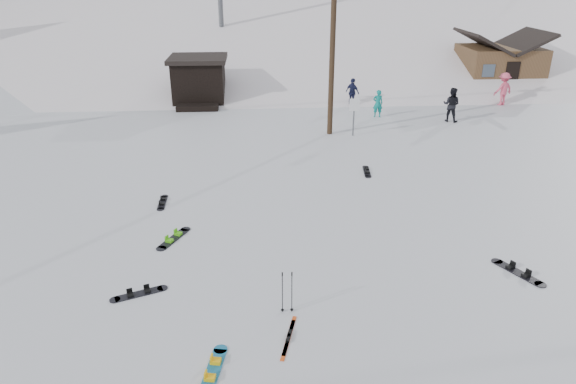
{
  "coord_description": "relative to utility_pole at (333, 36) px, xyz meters",
  "views": [
    {
      "loc": [
        -1.71,
        -10.4,
        7.64
      ],
      "look_at": [
        -0.77,
        3.74,
        1.4
      ],
      "focal_mm": 32.0,
      "sensor_mm": 36.0,
      "label": 1
    }
  ],
  "objects": [
    {
      "name": "cabin",
      "position": [
        13.0,
        10.0,
        -3.2
      ],
      "size": [
        5.39,
        4.4,
        3.77
      ],
      "color": "brown",
      "rests_on": "ground"
    },
    {
      "name": "lift_hut",
      "position": [
        -7.0,
        6.94,
        -3.32
      ],
      "size": [
        3.4,
        4.1,
        2.75
      ],
      "color": "black",
      "rests_on": "ground"
    },
    {
      "name": "hero_snowboard",
      "position": [
        -4.71,
        -16.15,
        -4.65
      ],
      "size": [
        0.54,
        1.59,
        0.11
      ],
      "rotation": [
        0.0,
        0.0,
        1.39
      ],
      "color": "#1976A6",
      "rests_on": "ground"
    },
    {
      "name": "board_scatter_d",
      "position": [
        3.32,
        -12.97,
        -4.65
      ],
      "size": [
        0.94,
        1.5,
        0.12
      ],
      "rotation": [
        0.0,
        0.0,
        -1.09
      ],
      "color": "black",
      "rests_on": "ground"
    },
    {
      "name": "board_scatter_a",
      "position": [
        -6.77,
        -13.28,
        -4.65
      ],
      "size": [
        1.38,
        0.71,
        0.1
      ],
      "rotation": [
        0.0,
        0.0,
        0.38
      ],
      "color": "black",
      "rests_on": "ground"
    },
    {
      "name": "treeline_crest",
      "position": [
        -2.0,
        72.0,
        -4.68
      ],
      "size": [
        50.0,
        6.0,
        10.0
      ],
      "primitive_type": null,
      "color": "black",
      "rests_on": "ski_slope"
    },
    {
      "name": "hero_skis",
      "position": [
        -3.08,
        -15.2,
        -4.66
      ],
      "size": [
        0.47,
        1.5,
        0.08
      ],
      "rotation": [
        0.0,
        0.0,
        -0.26
      ],
      "color": "#C54314",
      "rests_on": "ground"
    },
    {
      "name": "ridge_right",
      "position": [
        36.0,
        36.0,
        -15.68
      ],
      "size": [
        45.66,
        93.98,
        54.59
      ],
      "primitive_type": "cube",
      "rotation": [
        0.21,
        -0.05,
        -0.12
      ],
      "color": "silver",
      "rests_on": "ground"
    },
    {
      "name": "board_scatter_c",
      "position": [
        -6.28,
        -10.41,
        -4.65
      ],
      "size": [
        0.88,
        1.47,
        0.11
      ],
      "rotation": [
        0.0,
        0.0,
        1.11
      ],
      "color": "black",
      "rests_on": "ground"
    },
    {
      "name": "ground",
      "position": [
        -2.0,
        -14.0,
        -4.68
      ],
      "size": [
        200.0,
        200.0,
        0.0
      ],
      "primitive_type": "plane",
      "color": "silver",
      "rests_on": "ground"
    },
    {
      "name": "board_scatter_b",
      "position": [
        -7.04,
        -7.74,
        -4.66
      ],
      "size": [
        0.28,
        1.35,
        0.09
      ],
      "rotation": [
        0.0,
        0.0,
        1.6
      ],
      "color": "black",
      "rests_on": "ground"
    },
    {
      "name": "trail_sign",
      "position": [
        1.1,
        -0.42,
        -3.41
      ],
      "size": [
        0.5,
        0.09,
        1.85
      ],
      "color": "#595B60",
      "rests_on": "ground"
    },
    {
      "name": "board_scatter_f",
      "position": [
        0.77,
        -5.29,
        -4.66
      ],
      "size": [
        0.37,
        1.35,
        0.1
      ],
      "rotation": [
        0.0,
        0.0,
        1.46
      ],
      "color": "black",
      "rests_on": "ground"
    },
    {
      "name": "skier_teal",
      "position": [
        3.06,
        2.91,
        -3.93
      ],
      "size": [
        0.57,
        0.39,
        1.5
      ],
      "primitive_type": "imported",
      "rotation": [
        0.0,
        0.0,
        3.08
      ],
      "color": "#0C7E77",
      "rests_on": "ground"
    },
    {
      "name": "ski_poles",
      "position": [
        -3.05,
        -14.25,
        -4.11
      ],
      "size": [
        0.31,
        0.08,
        1.11
      ],
      "color": "black",
      "rests_on": "ground"
    },
    {
      "name": "utility_pole",
      "position": [
        0.0,
        0.0,
        0.0
      ],
      "size": [
        2.0,
        0.26,
        9.0
      ],
      "color": "#3A2819",
      "rests_on": "ground"
    },
    {
      "name": "skier_dark",
      "position": [
        6.75,
        1.78,
        -3.77
      ],
      "size": [
        1.12,
        1.06,
        1.82
      ],
      "primitive_type": "imported",
      "rotation": [
        0.0,
        0.0,
        2.56
      ],
      "color": "black",
      "rests_on": "ground"
    },
    {
      "name": "skier_navy",
      "position": [
        2.11,
        5.39,
        -3.85
      ],
      "size": [
        0.92,
        1.01,
        1.65
      ],
      "primitive_type": "imported",
      "rotation": [
        0.0,
        0.0,
        2.25
      ],
      "color": "#181C3D",
      "rests_on": "ground"
    },
    {
      "name": "ski_slope",
      "position": [
        -2.0,
        41.0,
        -16.68
      ],
      "size": [
        60.0,
        85.24,
        65.97
      ],
      "primitive_type": "cube",
      "rotation": [
        0.31,
        0.0,
        0.0
      ],
      "color": "white",
      "rests_on": "ground"
    },
    {
      "name": "skier_pink",
      "position": [
        11.11,
        5.06,
        -3.72
      ],
      "size": [
        1.4,
        1.08,
        1.92
      ],
      "primitive_type": "imported",
      "rotation": [
        0.0,
        0.0,
        3.47
      ],
      "color": "#EE5473",
      "rests_on": "ground"
    }
  ]
}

